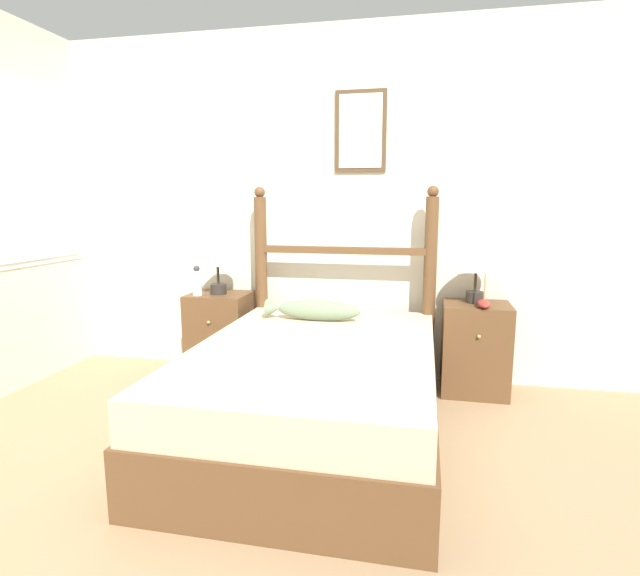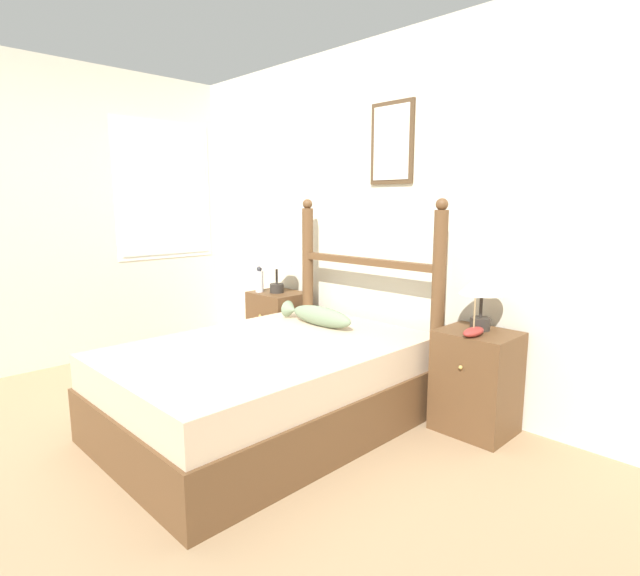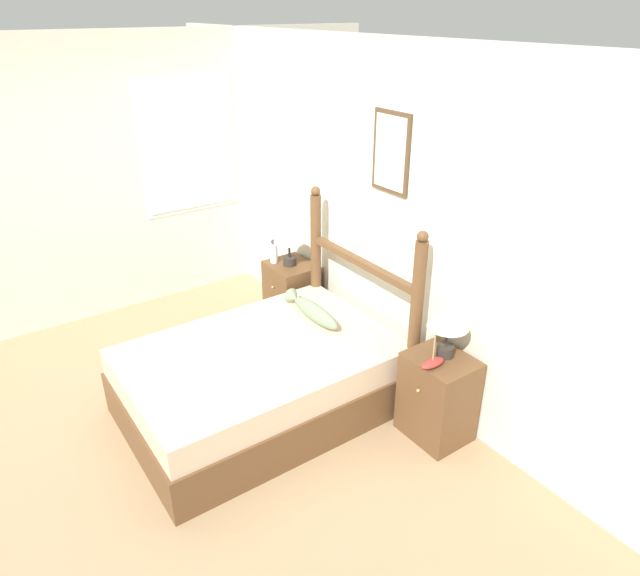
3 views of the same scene
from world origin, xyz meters
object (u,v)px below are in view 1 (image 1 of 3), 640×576
Objects in this scene: table_lamp_right at (476,264)px; bottle at (197,282)px; bed at (315,391)px; nightstand_right at (475,349)px; model_boat at (484,303)px; fish_pillow at (313,310)px; nightstand_left at (220,334)px; table_lamp_left at (217,258)px.

bottle is (-1.98, -0.14, -0.17)m from table_lamp_right.
bed is 1.38m from bottle.
bed is at bearing -137.33° from nightstand_right.
nightstand_right is at bearing 42.67° from bed.
bottle is at bearing -177.11° from nightstand_right.
nightstand_right is 1.73× the size of table_lamp_right.
model_boat is 0.35× the size of fish_pillow.
table_lamp_left is (0.01, -0.02, 0.58)m from nightstand_left.
bed is at bearing -42.67° from nightstand_left.
nightstand_left is at bearing 137.33° from bed.
fish_pillow is at bearing -20.15° from table_lamp_left.
bed is 5.27× the size of table_lamp_left.
model_boat reaches higher than nightstand_left.
nightstand_left is 1.93m from model_boat.
bottle reaches higher than fish_pillow.
bed is 3.05× the size of nightstand_left.
bottle is at bearing -141.01° from nightstand_left.
model_boat is 1.12m from fish_pillow.
table_lamp_left reaches higher than nightstand_left.
table_lamp_right is 1.63× the size of model_boat.
bottle is 0.35× the size of fish_pillow.
table_lamp_left is (-1.86, -0.02, 0.58)m from nightstand_right.
table_lamp_right is (1.85, 0.06, 0.00)m from table_lamp_left.
bottle reaches higher than nightstand_left.
model_boat is (0.03, -0.12, 0.34)m from nightstand_right.
nightstand_left is 0.90m from fish_pillow.
bottle is at bearing 144.30° from bed.
bottle reaches higher than bed.
table_lamp_left is at bearing -179.52° from nightstand_right.
fish_pillow reaches higher than nightstand_right.
nightstand_right is 0.99× the size of fish_pillow.
nightstand_right is at bearing 0.00° from nightstand_left.
nightstand_left is 1.73× the size of table_lamp_left.
model_boat is at bearing -0.52° from bottle.
model_boat is (1.89, -0.10, -0.24)m from table_lamp_left.
table_lamp_left is 1.64× the size of bottle.
table_lamp_left is (-0.93, 0.85, 0.63)m from bed.
bottle is (-0.12, -0.10, 0.41)m from nightstand_left.
table_lamp_left is 1.00× the size of table_lamp_right.
nightstand_right is at bearing 15.84° from fish_pillow.
nightstand_left is 1.94m from table_lamp_right.
table_lamp_right reaches higher than model_boat.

